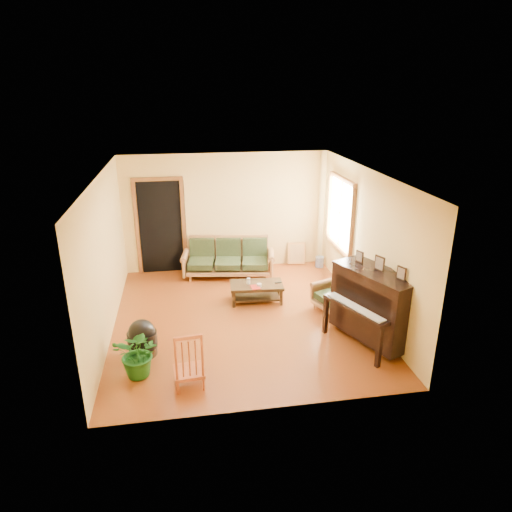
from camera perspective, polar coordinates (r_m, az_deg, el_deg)
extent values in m
plane|color=#64290D|center=(8.31, -1.72, -7.71)|extent=(5.00, 5.00, 0.00)
cube|color=black|center=(10.17, -11.83, 3.50)|extent=(1.08, 0.16, 2.05)
cube|color=white|center=(9.44, 10.55, 5.27)|extent=(0.12, 1.36, 1.46)
cube|color=#996338|center=(9.92, -3.50, -0.26)|extent=(2.04, 1.09, 0.83)
cube|color=black|center=(8.83, 0.06, -4.58)|extent=(1.04, 0.62, 0.37)
cube|color=#996338|center=(8.50, 9.85, -4.57)|extent=(0.92, 0.94, 0.74)
cube|color=black|center=(7.57, 14.43, -6.16)|extent=(1.30, 1.61, 1.23)
cylinder|color=black|center=(7.39, -14.00, -10.36)|extent=(0.50, 0.50, 0.43)
cube|color=#973E1B|center=(6.47, -8.49, -12.46)|extent=(0.45, 0.48, 0.87)
cube|color=#C88B42|center=(10.64, 5.09, 0.36)|extent=(0.42, 0.14, 0.55)
cylinder|color=#304990|center=(10.60, 7.94, -0.73)|extent=(0.25, 0.25, 0.24)
imported|color=#185719|center=(6.83, -14.41, -11.69)|extent=(0.82, 0.77, 0.74)
imported|color=#A71F16|center=(8.57, -0.61, -3.98)|extent=(0.17, 0.22, 0.02)
cylinder|color=white|center=(8.74, -0.94, -3.12)|extent=(0.08, 0.08, 0.12)
cylinder|color=silver|center=(8.62, 0.40, -3.67)|extent=(0.11, 0.11, 0.06)
cube|color=black|center=(8.81, 2.81, -3.33)|extent=(0.14, 0.04, 0.01)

